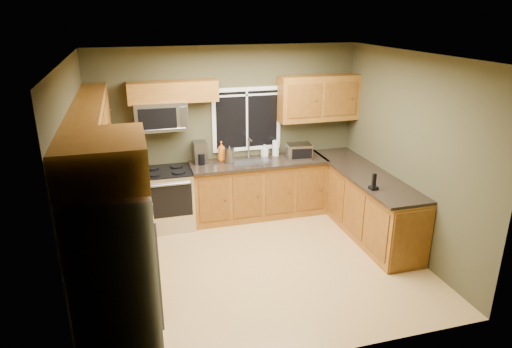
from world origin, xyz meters
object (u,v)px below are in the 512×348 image
microwave (161,116)px  paper_towel_roll (276,148)px  kettle (229,155)px  soap_bottle_b (265,150)px  refrigerator (116,277)px  coffee_maker (200,153)px  toaster_oven (299,151)px  range (167,198)px  soap_bottle_a (222,151)px  cordless_phone (374,185)px

microwave → paper_towel_roll: microwave is taller
kettle → soap_bottle_b: size_ratio=1.45×
refrigerator → coffee_maker: (1.25, 2.94, 0.20)m
toaster_oven → kettle: (-1.12, 0.08, 0.01)m
refrigerator → toaster_oven: bearing=44.2°
range → coffee_maker: size_ratio=2.80×
soap_bottle_a → range: bearing=-168.9°
coffee_maker → kettle: 0.46m
toaster_oven → soap_bottle_a: (-1.22, 0.21, 0.04)m
toaster_oven → kettle: bearing=175.7°
coffee_maker → range: bearing=-163.3°
kettle → soap_bottle_b: kettle is taller
paper_towel_roll → range: bearing=-173.4°
refrigerator → coffee_maker: 3.20m
refrigerator → paper_towel_roll: refrigerator is taller
refrigerator → microwave: bearing=76.7°
soap_bottle_b → cordless_phone: (0.98, -1.79, -0.03)m
range → soap_bottle_b: size_ratio=4.83×
microwave → soap_bottle_a: (0.90, 0.04, -0.63)m
soap_bottle_a → refrigerator: bearing=-118.3°
cordless_phone → refrigerator: bearing=-159.9°
toaster_oven → coffee_maker: bearing=172.6°
soap_bottle_b → soap_bottle_a: bearing=-175.7°
kettle → toaster_oven: bearing=-4.3°
microwave → toaster_oven: (2.12, -0.17, -0.67)m
range → cordless_phone: cordless_phone is taller
paper_towel_roll → soap_bottle_b: size_ratio=1.43×
coffee_maker → toaster_oven: bearing=-7.4°
range → cordless_phone: (2.60, -1.56, 0.54)m
kettle → paper_towel_roll: bearing=11.3°
coffee_maker → paper_towel_roll: coffee_maker is taller
range → paper_towel_roll: size_ratio=3.39×
paper_towel_roll → cordless_phone: paper_towel_roll is taller
soap_bottle_a → cordless_phone: size_ratio=1.41×
kettle → range: bearing=-177.2°
coffee_maker → soap_bottle_b: coffee_maker is taller
soap_bottle_a → soap_bottle_b: size_ratio=1.61×
paper_towel_roll → soap_bottle_b: 0.19m
soap_bottle_b → kettle: bearing=-163.8°
microwave → soap_bottle_b: bearing=3.3°
refrigerator → range: size_ratio=1.92×
microwave → cordless_phone: bearing=-33.2°
toaster_oven → soap_bottle_b: toaster_oven is taller
refrigerator → soap_bottle_a: (1.59, 2.95, 0.20)m
microwave → soap_bottle_b: 1.77m
microwave → cordless_phone: size_ratio=3.41×
coffee_maker → cordless_phone: coffee_maker is taller
range → toaster_oven: (2.12, -0.04, 0.59)m
kettle → cordless_phone: (1.60, -1.61, -0.06)m
soap_bottle_a → kettle: bearing=-52.2°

